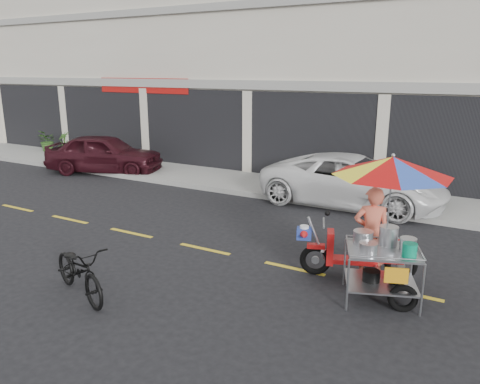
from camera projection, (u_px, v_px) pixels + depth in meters
The scene contains 9 objects.
ground at pixel (294, 269), 8.72m from camera, with size 90.00×90.00×0.00m, color black.
sidewalk at pixel (370, 197), 13.34m from camera, with size 45.00×3.00×0.15m, color gray.
centerline at pixel (294, 268), 8.72m from camera, with size 42.00×0.10×0.01m, color gold.
maroon_sedan at pixel (104, 154), 16.61m from camera, with size 1.64×4.07×1.39m, color black.
white_pickup at pixel (353, 181), 12.64m from camera, with size 2.26×4.90×1.36m, color white.
plant_tall at pixel (48, 141), 20.23m from camera, with size 0.82×0.71×0.91m, color #2B501C.
plant_short at pixel (65, 144), 19.18m from camera, with size 0.54×0.54×0.97m, color #2B501C.
near_bicycle at pixel (79, 270), 7.56m from camera, with size 0.60×1.73×0.91m, color black.
food_vendor_rig at pixel (382, 205), 7.50m from camera, with size 2.79×2.33×2.39m.
Camera 1 is at (3.07, -7.53, 3.61)m, focal length 35.00 mm.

